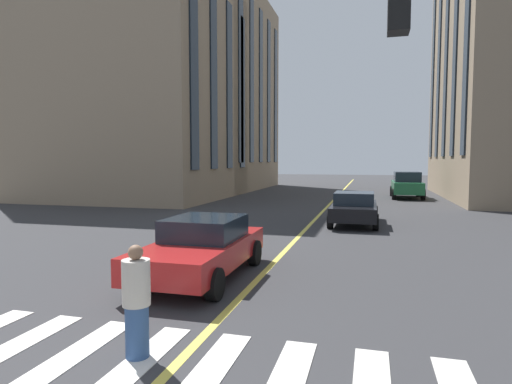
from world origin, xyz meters
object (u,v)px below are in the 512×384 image
Objects in this scene: car_red_oncoming at (202,247)px; pedestrian_near at (137,302)px; car_green_mid at (407,185)px; car_black_parked_b at (354,208)px.

pedestrian_near is (-4.02, -0.69, 0.07)m from car_red_oncoming.
car_red_oncoming is (-23.14, 6.19, -0.27)m from car_green_mid.
car_green_mid is at bearing -11.45° from pedestrian_near.
car_black_parked_b is at bearing -18.29° from car_red_oncoming.
car_black_parked_b is at bearing 167.30° from car_green_mid.
car_red_oncoming is 4.08m from pedestrian_near.
car_green_mid is 23.96m from car_red_oncoming.
car_black_parked_b is at bearing -10.13° from pedestrian_near.
car_green_mid reaches higher than car_red_oncoming.
car_black_parked_b is 2.82× the size of pedestrian_near.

